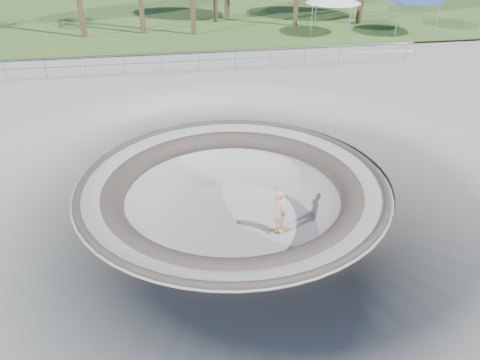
# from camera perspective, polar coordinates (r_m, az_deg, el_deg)

# --- Properties ---
(ground) EXTENTS (180.00, 180.00, 0.00)m
(ground) POSITION_cam_1_polar(r_m,az_deg,el_deg) (15.57, -0.91, -0.18)
(ground) COLOR #9F9E9A
(ground) RESTS_ON ground
(skate_bowl) EXTENTS (14.00, 14.00, 4.10)m
(skate_bowl) POSITION_cam_1_polar(r_m,az_deg,el_deg) (16.56, -0.86, -5.65)
(skate_bowl) COLOR #9F9E9A
(skate_bowl) RESTS_ON ground
(grass_strip) EXTENTS (180.00, 36.00, 0.12)m
(grass_strip) POSITION_cam_1_polar(r_m,az_deg,el_deg) (47.94, -7.59, 20.73)
(grass_strip) COLOR #395B24
(grass_strip) RESTS_ON ground
(distant_hills) EXTENTS (103.20, 45.00, 28.60)m
(distant_hills) POSITION_cam_1_polar(r_m,az_deg,el_deg) (72.24, -5.07, 18.15)
(distant_hills) COLOR olive
(distant_hills) RESTS_ON ground
(safety_railing) EXTENTS (25.00, 0.06, 1.03)m
(safety_railing) POSITION_cam_1_polar(r_m,az_deg,el_deg) (26.36, -5.06, 14.25)
(safety_railing) COLOR #96989E
(safety_railing) RESTS_ON ground
(skateboard) EXTENTS (0.76, 0.22, 0.08)m
(skateboard) POSITION_cam_1_polar(r_m,az_deg,el_deg) (16.44, 4.74, -6.12)
(skateboard) COLOR brown
(skateboard) RESTS_ON ground
(skater) EXTENTS (0.56, 0.68, 1.60)m
(skater) POSITION_cam_1_polar(r_m,az_deg,el_deg) (15.97, 4.87, -3.76)
(skater) COLOR #DAAB8D
(skater) RESTS_ON skateboard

